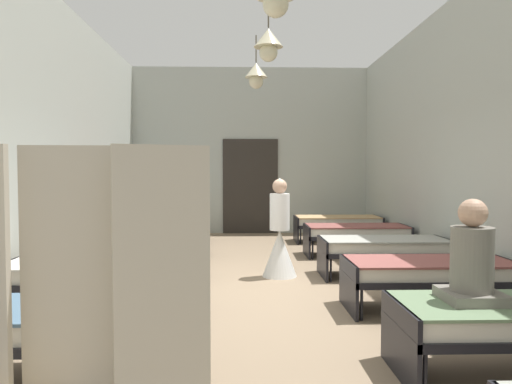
{
  "coord_description": "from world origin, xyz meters",
  "views": [
    {
      "loc": [
        -0.21,
        -6.16,
        1.59
      ],
      "look_at": [
        0.0,
        1.0,
        1.27
      ],
      "focal_mm": 33.24,
      "sensor_mm": 36.0,
      "label": 1
    }
  ],
  "objects_px": {
    "bed_right_row_4": "(356,232)",
    "nurse_near_aisle": "(280,241)",
    "bed_left_row_4": "(150,233)",
    "bed_left_row_1": "(13,325)",
    "bed_right_row_3": "(384,247)",
    "bed_left_row_3": "(127,249)",
    "bed_left_row_5": "(165,223)",
    "privacy_screen": "(68,339)",
    "patient_seated_primary": "(472,264)",
    "bed_right_row_2": "(430,272)",
    "bed_left_row_2": "(89,274)",
    "bed_right_row_5": "(337,222)"
  },
  "relations": [
    {
      "from": "bed_left_row_2",
      "to": "bed_right_row_5",
      "type": "xyz_separation_m",
      "value": [
        3.85,
        5.23,
        0.0
      ]
    },
    {
      "from": "bed_right_row_3",
      "to": "bed_left_row_4",
      "type": "relative_size",
      "value": 1.0
    },
    {
      "from": "bed_left_row_5",
      "to": "privacy_screen",
      "type": "distance_m",
      "value": 8.51
    },
    {
      "from": "bed_right_row_4",
      "to": "nurse_near_aisle",
      "type": "distance_m",
      "value": 2.32
    },
    {
      "from": "bed_right_row_2",
      "to": "bed_right_row_5",
      "type": "bearing_deg",
      "value": 90.0
    },
    {
      "from": "bed_left_row_4",
      "to": "bed_right_row_4",
      "type": "relative_size",
      "value": 1.0
    },
    {
      "from": "bed_right_row_2",
      "to": "bed_left_row_4",
      "type": "xyz_separation_m",
      "value": [
        -3.85,
        3.49,
        0.0
      ]
    },
    {
      "from": "bed_right_row_2",
      "to": "privacy_screen",
      "type": "relative_size",
      "value": 1.12
    },
    {
      "from": "bed_left_row_2",
      "to": "patient_seated_primary",
      "type": "xyz_separation_m",
      "value": [
        3.5,
        -1.69,
        0.43
      ]
    },
    {
      "from": "bed_left_row_5",
      "to": "patient_seated_primary",
      "type": "relative_size",
      "value": 2.37
    },
    {
      "from": "bed_left_row_5",
      "to": "patient_seated_primary",
      "type": "bearing_deg",
      "value": -63.15
    },
    {
      "from": "bed_left_row_3",
      "to": "bed_right_row_4",
      "type": "distance_m",
      "value": 4.23
    },
    {
      "from": "bed_left_row_5",
      "to": "bed_left_row_4",
      "type": "bearing_deg",
      "value": -90.0
    },
    {
      "from": "bed_left_row_1",
      "to": "nurse_near_aisle",
      "type": "xyz_separation_m",
      "value": [
        2.28,
        3.53,
        0.09
      ]
    },
    {
      "from": "bed_left_row_3",
      "to": "bed_right_row_3",
      "type": "xyz_separation_m",
      "value": [
        3.85,
        0.0,
        0.0
      ]
    },
    {
      "from": "bed_right_row_4",
      "to": "bed_right_row_5",
      "type": "height_order",
      "value": "same"
    },
    {
      "from": "bed_left_row_1",
      "to": "privacy_screen",
      "type": "distance_m",
      "value": 1.8
    },
    {
      "from": "bed_left_row_1",
      "to": "patient_seated_primary",
      "type": "bearing_deg",
      "value": 0.94
    },
    {
      "from": "bed_left_row_1",
      "to": "bed_right_row_4",
      "type": "xyz_separation_m",
      "value": [
        3.85,
        5.23,
        0.0
      ]
    },
    {
      "from": "bed_right_row_3",
      "to": "bed_right_row_5",
      "type": "xyz_separation_m",
      "value": [
        0.0,
        3.49,
        0.0
      ]
    },
    {
      "from": "nurse_near_aisle",
      "to": "privacy_screen",
      "type": "distance_m",
      "value": 5.19
    },
    {
      "from": "nurse_near_aisle",
      "to": "patient_seated_primary",
      "type": "height_order",
      "value": "nurse_near_aisle"
    },
    {
      "from": "bed_left_row_1",
      "to": "bed_right_row_4",
      "type": "bearing_deg",
      "value": 53.64
    },
    {
      "from": "patient_seated_primary",
      "to": "bed_left_row_2",
      "type": "bearing_deg",
      "value": 154.28
    },
    {
      "from": "bed_left_row_5",
      "to": "bed_right_row_2",
      "type": "bearing_deg",
      "value": -53.64
    },
    {
      "from": "bed_right_row_5",
      "to": "patient_seated_primary",
      "type": "height_order",
      "value": "patient_seated_primary"
    },
    {
      "from": "bed_right_row_4",
      "to": "patient_seated_primary",
      "type": "xyz_separation_m",
      "value": [
        -0.35,
        -5.17,
        0.43
      ]
    },
    {
      "from": "bed_left_row_4",
      "to": "bed_right_row_5",
      "type": "height_order",
      "value": "same"
    },
    {
      "from": "bed_left_row_5",
      "to": "patient_seated_primary",
      "type": "xyz_separation_m",
      "value": [
        3.5,
        -6.92,
        0.43
      ]
    },
    {
      "from": "bed_right_row_2",
      "to": "bed_left_row_3",
      "type": "relative_size",
      "value": 1.0
    },
    {
      "from": "bed_left_row_2",
      "to": "privacy_screen",
      "type": "distance_m",
      "value": 3.38
    },
    {
      "from": "bed_left_row_3",
      "to": "bed_left_row_5",
      "type": "height_order",
      "value": "same"
    },
    {
      "from": "patient_seated_primary",
      "to": "privacy_screen",
      "type": "height_order",
      "value": "privacy_screen"
    },
    {
      "from": "bed_right_row_2",
      "to": "privacy_screen",
      "type": "height_order",
      "value": "privacy_screen"
    },
    {
      "from": "bed_left_row_2",
      "to": "bed_left_row_3",
      "type": "distance_m",
      "value": 1.74
    },
    {
      "from": "bed_right_row_5",
      "to": "bed_left_row_4",
      "type": "bearing_deg",
      "value": -155.64
    },
    {
      "from": "bed_right_row_3",
      "to": "nurse_near_aisle",
      "type": "bearing_deg",
      "value": 178.47
    },
    {
      "from": "bed_left_row_1",
      "to": "nurse_near_aisle",
      "type": "bearing_deg",
      "value": 57.15
    },
    {
      "from": "bed_right_row_5",
      "to": "nurse_near_aisle",
      "type": "distance_m",
      "value": 3.79
    },
    {
      "from": "bed_left_row_5",
      "to": "nurse_near_aisle",
      "type": "height_order",
      "value": "nurse_near_aisle"
    },
    {
      "from": "bed_left_row_1",
      "to": "bed_left_row_4",
      "type": "bearing_deg",
      "value": 90.0
    },
    {
      "from": "bed_left_row_1",
      "to": "bed_right_row_3",
      "type": "bearing_deg",
      "value": 42.16
    },
    {
      "from": "bed_right_row_4",
      "to": "bed_left_row_4",
      "type": "bearing_deg",
      "value": 180.0
    },
    {
      "from": "bed_right_row_4",
      "to": "bed_left_row_5",
      "type": "distance_m",
      "value": 4.23
    },
    {
      "from": "bed_right_row_2",
      "to": "patient_seated_primary",
      "type": "bearing_deg",
      "value": -101.73
    },
    {
      "from": "bed_left_row_2",
      "to": "patient_seated_primary",
      "type": "bearing_deg",
      "value": -25.72
    },
    {
      "from": "bed_left_row_2",
      "to": "privacy_screen",
      "type": "relative_size",
      "value": 1.12
    },
    {
      "from": "bed_left_row_3",
      "to": "privacy_screen",
      "type": "distance_m",
      "value": 5.07
    },
    {
      "from": "bed_left_row_1",
      "to": "bed_right_row_2",
      "type": "distance_m",
      "value": 4.23
    },
    {
      "from": "privacy_screen",
      "to": "nurse_near_aisle",
      "type": "bearing_deg",
      "value": 71.74
    }
  ]
}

